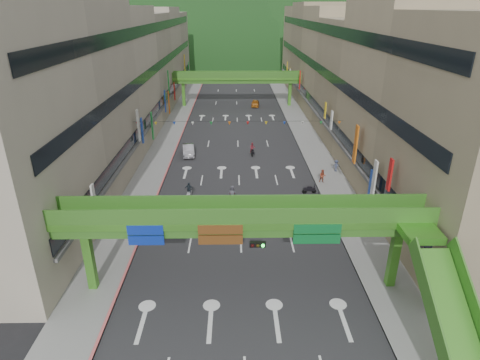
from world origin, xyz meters
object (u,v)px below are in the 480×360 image
at_px(car_yellow, 255,103).
at_px(overpass_near, 256,231).
at_px(scooter_rider_mid, 252,149).
at_px(pedestrian_red, 322,177).
at_px(scooter_rider_near, 197,217).
at_px(car_silver, 188,150).

bearing_deg(car_yellow, overpass_near, -87.26).
bearing_deg(scooter_rider_mid, overpass_near, -92.04).
xyz_separation_m(scooter_rider_mid, car_yellow, (1.87, 29.91, -0.29)).
bearing_deg(pedestrian_red, car_yellow, 110.19).
distance_m(overpass_near, pedestrian_red, 21.88).
relative_size(scooter_rider_near, car_yellow, 0.57).
distance_m(scooter_rider_near, car_silver, 20.32).
xyz_separation_m(scooter_rider_near, pedestrian_red, (13.88, 9.99, -0.25)).
relative_size(scooter_rider_near, scooter_rider_mid, 1.18).
distance_m(overpass_near, scooter_rider_near, 11.53).
bearing_deg(pedestrian_red, scooter_rider_mid, 140.11).
bearing_deg(car_silver, car_yellow, 61.80).
bearing_deg(scooter_rider_near, car_yellow, 80.95).
distance_m(scooter_rider_near, pedestrian_red, 17.10).
distance_m(car_yellow, pedestrian_red, 40.22).
distance_m(scooter_rider_mid, car_silver, 8.98).
height_order(scooter_rider_mid, car_silver, scooter_rider_mid).
distance_m(car_silver, car_yellow, 31.58).
bearing_deg(scooter_rider_mid, pedestrian_red, -51.57).
height_order(scooter_rider_near, car_silver, scooter_rider_near).
height_order(overpass_near, scooter_rider_near, overpass_near).
bearing_deg(scooter_rider_near, car_silver, 98.27).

